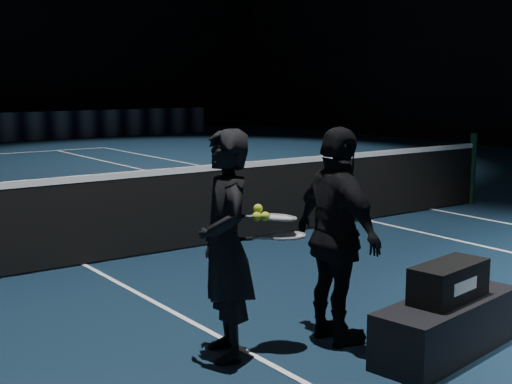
% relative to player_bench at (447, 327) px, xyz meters
% --- Properties ---
extents(floor, '(36.00, 36.00, 0.00)m').
position_rel_player_bench_xyz_m(floor, '(-1.15, 3.83, -0.20)').
color(floor, black).
rests_on(floor, ground).
extents(court_lines, '(10.98, 23.78, 0.01)m').
position_rel_player_bench_xyz_m(court_lines, '(-1.15, 3.83, -0.19)').
color(court_lines, white).
rests_on(court_lines, floor).
extents(net_post_right, '(0.10, 0.10, 1.10)m').
position_rel_player_bench_xyz_m(net_post_right, '(5.25, 3.83, 0.35)').
color(net_post_right, black).
rests_on(net_post_right, floor).
extents(net_mesh, '(12.80, 0.02, 0.86)m').
position_rel_player_bench_xyz_m(net_mesh, '(-1.15, 3.83, 0.25)').
color(net_mesh, black).
rests_on(net_mesh, floor).
extents(net_tape, '(12.80, 0.03, 0.07)m').
position_rel_player_bench_xyz_m(net_tape, '(-1.15, 3.83, 0.72)').
color(net_tape, white).
rests_on(net_tape, net_mesh).
extents(player_bench, '(1.38, 0.66, 0.40)m').
position_rel_player_bench_xyz_m(player_bench, '(0.00, 0.00, 0.00)').
color(player_bench, black).
rests_on(player_bench, floor).
extents(racket_bag, '(0.70, 0.39, 0.26)m').
position_rel_player_bench_xyz_m(racket_bag, '(0.00, 0.00, 0.33)').
color(racket_bag, black).
rests_on(racket_bag, player_bench).
extents(bag_signature, '(0.30, 0.05, 0.09)m').
position_rel_player_bench_xyz_m(bag_signature, '(0.00, -0.14, 0.33)').
color(bag_signature, white).
rests_on(bag_signature, racket_bag).
extents(player_a, '(0.55, 0.68, 1.60)m').
position_rel_player_bench_xyz_m(player_a, '(-1.30, 0.88, 0.60)').
color(player_a, black).
rests_on(player_a, floor).
extents(player_b, '(0.50, 0.98, 1.60)m').
position_rel_player_bench_xyz_m(player_b, '(-0.49, 0.63, 0.60)').
color(player_b, black).
rests_on(player_b, floor).
extents(racket_lower, '(0.71, 0.41, 0.03)m').
position_rel_player_bench_xyz_m(racket_lower, '(-0.87, 0.75, 0.64)').
color(racket_lower, black).
rests_on(racket_lower, player_a).
extents(racket_upper, '(0.71, 0.37, 0.10)m').
position_rel_player_bench_xyz_m(racket_upper, '(-0.90, 0.80, 0.77)').
color(racket_upper, black).
rests_on(racket_upper, player_b).
extents(tennis_balls, '(0.12, 0.10, 0.12)m').
position_rel_player_bench_xyz_m(tennis_balls, '(-1.05, 0.81, 0.81)').
color(tennis_balls, '#C5D22C').
rests_on(tennis_balls, racket_upper).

